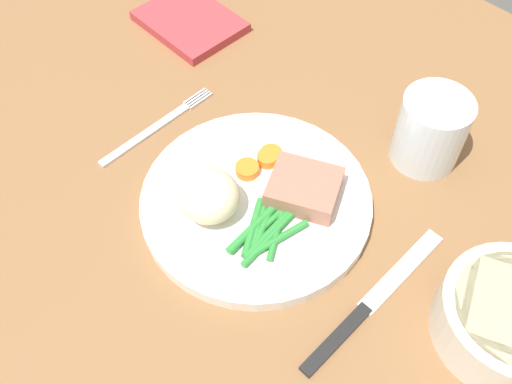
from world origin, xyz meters
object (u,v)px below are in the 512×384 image
Objects in this scene: dinner_plate at (256,202)px; fork at (157,127)px; salad_bowl at (510,318)px; napkin at (190,22)px; water_glass at (429,134)px; knife at (371,302)px; meat_portion at (305,188)px.

dinner_plate reaches higher than fork.
salad_bowl is (42.65, 6.17, 2.80)cm from fork.
salad_bowl is 0.97× the size of napkin.
salad_bowl is at bearing -35.46° from water_glass.
salad_bowl is (10.32, 6.20, 2.80)cm from knife.
dinner_plate reaches higher than knife.
meat_portion is 0.43× the size of fork.
napkin is at bearing 160.04° from meat_portion.
water_glass is (5.21, 14.67, 0.78)cm from meat_portion.
dinner_plate is at bearing 3.98° from fork.
meat_portion is (3.33, 3.88, 2.01)cm from dinner_plate.
fork is at bearing 179.22° from knife.
dinner_plate is at bearing -130.60° from meat_portion.
knife is 2.42× the size of water_glass.
water_glass is 0.64× the size of salad_bowl.
meat_portion is 0.85× the size of water_glass.
dinner_plate is 27.02cm from salad_bowl.
water_glass is 36.70cm from napkin.
meat_portion is 0.35× the size of knife.
dinner_plate is 20.61cm from water_glass.
salad_bowl is at bearing 12.69° from dinner_plate.
fork is at bearing -179.10° from dinner_plate.
dinner_plate is 1.87× the size of salad_bowl.
water_glass is at bearing 144.54° from salad_bowl.
water_glass is 0.62× the size of napkin.
fork is at bearing -53.35° from napkin.
knife is (32.33, -0.03, -0.00)cm from fork.
meat_portion is 20.31cm from fork.
meat_portion reaches higher than dinner_plate.
meat_portion reaches higher than knife.
fork is (-19.71, -4.14, -2.61)cm from meat_portion.
meat_portion is 33.29cm from napkin.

